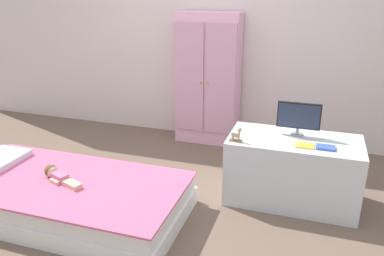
% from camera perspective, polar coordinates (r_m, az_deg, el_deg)
% --- Properties ---
extents(ground_plane, '(10.00, 10.00, 0.02)m').
position_cam_1_polar(ground_plane, '(3.25, -5.51, -10.78)').
color(ground_plane, brown).
extents(back_wall, '(6.40, 0.05, 2.70)m').
position_cam_1_polar(back_wall, '(4.27, 2.52, 16.23)').
color(back_wall, silver).
rests_on(back_wall, ground_plane).
extents(bed, '(1.83, 0.92, 0.27)m').
position_cam_1_polar(bed, '(3.18, -17.93, -9.57)').
color(bed, white).
rests_on(bed, ground_plane).
extents(doll, '(0.38, 0.20, 0.10)m').
position_cam_1_polar(doll, '(3.15, -19.29, -6.49)').
color(doll, '#D6668E').
rests_on(doll, bed).
extents(wardrobe, '(0.67, 0.31, 1.40)m').
position_cam_1_polar(wardrobe, '(4.18, 2.34, 7.13)').
color(wardrobe, '#EFADCC').
rests_on(wardrobe, ground_plane).
extents(tv_stand, '(1.02, 0.52, 0.54)m').
position_cam_1_polar(tv_stand, '(3.22, 14.50, -6.02)').
color(tv_stand, silver).
rests_on(tv_stand, ground_plane).
extents(tv_monitor, '(0.33, 0.10, 0.27)m').
position_cam_1_polar(tv_monitor, '(3.15, 15.42, 1.61)').
color(tv_monitor, '#99999E').
rests_on(tv_monitor, tv_stand).
extents(rocking_horse_toy, '(0.10, 0.04, 0.12)m').
position_cam_1_polar(rocking_horse_toy, '(2.97, 6.60, -1.01)').
color(rocking_horse_toy, '#8E6642').
rests_on(rocking_horse_toy, tv_stand).
extents(book_yellow, '(0.14, 0.11, 0.01)m').
position_cam_1_polar(book_yellow, '(3.00, 16.24, -2.48)').
color(book_yellow, gold).
rests_on(book_yellow, tv_stand).
extents(book_blue, '(0.13, 0.09, 0.02)m').
position_cam_1_polar(book_blue, '(3.00, 19.05, -2.72)').
color(book_blue, blue).
rests_on(book_blue, tv_stand).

